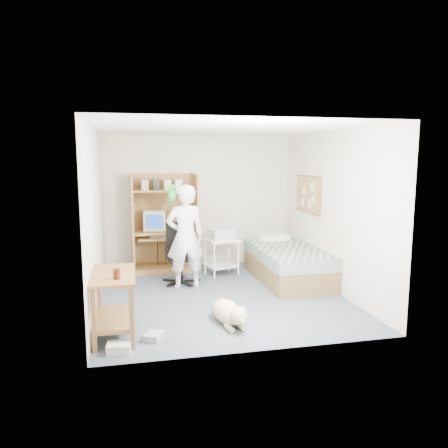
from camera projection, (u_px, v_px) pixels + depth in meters
name	position (u px, v px, depth m)	size (l,w,h in m)	color
floor	(221.00, 295.00, 6.69)	(4.00, 4.00, 0.00)	#424D5A
wall_back	(200.00, 202.00, 8.44)	(3.60, 0.02, 2.50)	beige
wall_right	(332.00, 211.00, 6.89)	(0.02, 4.00, 2.50)	beige
wall_left	(96.00, 218.00, 6.12)	(0.02, 4.00, 2.50)	beige
ceiling	(221.00, 129.00, 6.32)	(3.60, 4.00, 0.02)	white
computer_hutch	(165.00, 227.00, 8.10)	(1.20, 0.63, 1.80)	#905F31
bed	(287.00, 263.00, 7.52)	(1.02, 2.02, 0.66)	brown
side_desk	(114.00, 295.00, 5.13)	(0.50, 1.00, 0.75)	brown
corkboard	(308.00, 194.00, 7.72)	(0.04, 0.94, 0.66)	olive
office_chair	(180.00, 262.00, 7.32)	(0.57, 0.57, 1.01)	black
person	(185.00, 237.00, 6.97)	(0.61, 0.40, 1.67)	white
parrot	(172.00, 194.00, 6.84)	(0.12, 0.22, 0.34)	#128224
dog	(228.00, 312.00, 5.51)	(0.41, 0.94, 0.35)	#D3B18D
printer_cart	(222.00, 251.00, 7.82)	(0.64, 0.57, 0.66)	white
printer	(222.00, 234.00, 7.77)	(0.42, 0.32, 0.18)	#B6B6B1
crt_monitor	(155.00, 220.00, 8.05)	(0.44, 0.46, 0.37)	beige
keyboard	(163.00, 236.00, 7.96)	(0.45, 0.16, 0.03)	beige
pencil_cup	(185.00, 227.00, 8.09)	(0.08, 0.08, 0.12)	gold
drink_glass	(117.00, 274.00, 4.85)	(0.08, 0.08, 0.12)	#42160A
floor_box_a	(119.00, 348.00, 4.72)	(0.25, 0.20, 0.10)	white
floor_box_b	(153.00, 336.00, 5.05)	(0.18, 0.22, 0.08)	#ACACA7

